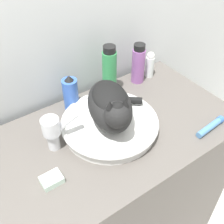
% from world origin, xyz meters
% --- Properties ---
extents(wall_back, '(8.00, 0.05, 2.40)m').
position_xyz_m(wall_back, '(0.00, 0.62, 1.20)').
color(wall_back, silver).
rests_on(wall_back, ground_plane).
extents(vanity_counter, '(1.10, 0.57, 0.89)m').
position_xyz_m(vanity_counter, '(0.00, 0.28, 0.44)').
color(vanity_counter, '#56514C').
rests_on(vanity_counter, ground_plane).
extents(sink_basin, '(0.38, 0.38, 0.05)m').
position_xyz_m(sink_basin, '(0.04, 0.30, 0.92)').
color(sink_basin, silver).
rests_on(sink_basin, vanity_counter).
extents(cat, '(0.29, 0.30, 0.18)m').
position_xyz_m(cat, '(0.04, 0.29, 1.02)').
color(cat, black).
rests_on(cat, sink_basin).
extents(faucet, '(0.14, 0.06, 0.14)m').
position_xyz_m(faucet, '(-0.17, 0.34, 0.97)').
color(faucet, silver).
rests_on(faucet, vanity_counter).
extents(mouthwash_bottle, '(0.06, 0.06, 0.19)m').
position_xyz_m(mouthwash_bottle, '(0.34, 0.50, 0.98)').
color(mouthwash_bottle, '#93569E').
rests_on(mouthwash_bottle, vanity_counter).
extents(deodorant_stick, '(0.04, 0.04, 0.13)m').
position_xyz_m(deodorant_stick, '(0.41, 0.50, 0.95)').
color(deodorant_stick, silver).
rests_on(deodorant_stick, vanity_counter).
extents(spray_bottle_trigger, '(0.06, 0.06, 0.17)m').
position_xyz_m(spray_bottle_trigger, '(-0.02, 0.50, 0.96)').
color(spray_bottle_trigger, '#335BB7').
rests_on(spray_bottle_trigger, vanity_counter).
extents(shampoo_bottle_tall, '(0.06, 0.06, 0.23)m').
position_xyz_m(shampoo_bottle_tall, '(0.18, 0.50, 1.00)').
color(shampoo_bottle_tall, '#338C4C').
rests_on(shampoo_bottle_tall, vanity_counter).
extents(cream_tube, '(0.15, 0.04, 0.03)m').
position_xyz_m(cream_tube, '(0.36, 0.07, 0.90)').
color(cream_tube, '#4C7FB2').
rests_on(cream_tube, vanity_counter).
extents(soap_bar, '(0.07, 0.05, 0.02)m').
position_xyz_m(soap_bar, '(-0.25, 0.21, 0.90)').
color(soap_bar, silver).
rests_on(soap_bar, vanity_counter).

